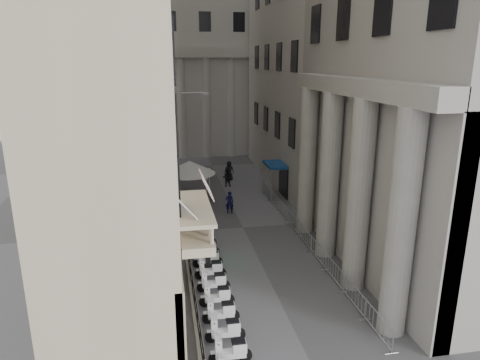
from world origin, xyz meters
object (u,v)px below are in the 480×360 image
Objects in this scene: security_tent at (186,167)px; pedestrian_b at (227,178)px; pedestrian_a at (230,202)px; info_kiosk at (209,249)px; street_lamp at (181,135)px.

pedestrian_b is (4.04, 3.55, -2.11)m from security_tent.
security_tent is 2.53× the size of pedestrian_b.
pedestrian_a is 1.04× the size of pedestrian_b.
pedestrian_a is at bearing 90.15° from info_kiosk.
security_tent is at bearing -45.27° from pedestrian_a.
pedestrian_b is at bearing -91.00° from pedestrian_a.
street_lamp reaches higher than info_kiosk.
pedestrian_b is (3.48, 16.06, -0.16)m from info_kiosk.
street_lamp reaches higher than pedestrian_b.
security_tent is 2.44× the size of pedestrian_a.
pedestrian_a reaches higher than pedestrian_b.
info_kiosk is (0.56, -12.52, -1.95)m from security_tent.
street_lamp reaches higher than security_tent.
info_kiosk is (0.78, -14.24, -4.44)m from street_lamp.
pedestrian_a is (3.12, -3.90, -2.08)m from security_tent.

